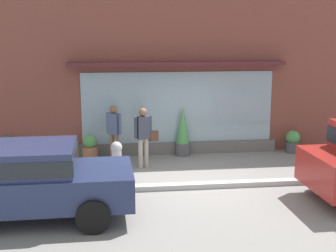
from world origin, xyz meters
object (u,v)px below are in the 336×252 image
at_px(potted_plant_by_entrance, 183,132).
at_px(potted_plant_window_center, 7,147).
at_px(fire_hydrant, 117,158).
at_px(potted_plant_trailing_edge, 293,141).
at_px(pedestrian_with_handbag, 144,133).
at_px(parked_car_navy, 24,177).
at_px(pedestrian_passerby, 114,129).
at_px(potted_plant_window_right, 90,148).

distance_m(potted_plant_by_entrance, potted_plant_window_center, 5.07).
relative_size(fire_hydrant, potted_plant_trailing_edge, 1.31).
distance_m(pedestrian_with_handbag, parked_car_navy, 4.09).
bearing_deg(potted_plant_window_center, pedestrian_passerby, -11.39).
height_order(pedestrian_with_handbag, potted_plant_by_entrance, pedestrian_with_handbag).
xyz_separation_m(potted_plant_by_entrance, potted_plant_window_center, (-5.05, 0.13, -0.33)).
bearing_deg(pedestrian_with_handbag, potted_plant_trailing_edge, -3.98).
height_order(fire_hydrant, potted_plant_by_entrance, potted_plant_by_entrance).
bearing_deg(parked_car_navy, fire_hydrant, 54.15).
distance_m(fire_hydrant, pedestrian_with_handbag, 1.08).
xyz_separation_m(pedestrian_with_handbag, potted_plant_window_right, (-1.48, 0.97, -0.59)).
relative_size(pedestrian_with_handbag, parked_car_navy, 0.40).
distance_m(pedestrian_passerby, potted_plant_window_right, 0.96).
relative_size(potted_plant_window_right, potted_plant_trailing_edge, 1.09).
xyz_separation_m(parked_car_navy, potted_plant_window_right, (1.08, 4.16, -0.48)).
bearing_deg(pedestrian_passerby, fire_hydrant, -51.26).
height_order(potted_plant_window_right, potted_plant_window_center, potted_plant_window_center).
bearing_deg(parked_car_navy, pedestrian_with_handbag, 50.46).
bearing_deg(potted_plant_window_center, potted_plant_trailing_edge, -1.36).
relative_size(fire_hydrant, pedestrian_with_handbag, 0.54).
distance_m(parked_car_navy, potted_plant_window_center, 4.64).
bearing_deg(potted_plant_window_center, pedestrian_with_handbag, -18.16).
bearing_deg(potted_plant_window_center, parked_car_navy, -74.13).
relative_size(potted_plant_window_right, potted_plant_window_center, 0.92).
height_order(fire_hydrant, pedestrian_passerby, pedestrian_passerby).
relative_size(potted_plant_trailing_edge, potted_plant_window_center, 0.84).
xyz_separation_m(pedestrian_with_handbag, potted_plant_trailing_edge, (4.60, 1.06, -0.61)).
relative_size(potted_plant_window_right, potted_plant_by_entrance, 0.50).
height_order(pedestrian_with_handbag, parked_car_navy, pedestrian_with_handbag).
bearing_deg(potted_plant_window_center, potted_plant_window_right, -7.00).
distance_m(fire_hydrant, pedestrian_passerby, 1.34).
xyz_separation_m(pedestrian_with_handbag, potted_plant_by_entrance, (1.23, 1.13, -0.24)).
bearing_deg(fire_hydrant, potted_plant_trailing_edge, 17.23).
xyz_separation_m(parked_car_navy, potted_plant_by_entrance, (3.79, 4.32, -0.14)).
height_order(parked_car_navy, potted_plant_window_center, parked_car_navy).
relative_size(parked_car_navy, potted_plant_trailing_edge, 5.97).
bearing_deg(potted_plant_window_right, potted_plant_trailing_edge, 0.82).
bearing_deg(potted_plant_trailing_edge, potted_plant_window_center, 178.64).
bearing_deg(potted_plant_by_entrance, parked_car_navy, -131.28).
bearing_deg(potted_plant_trailing_edge, pedestrian_passerby, -175.64).
bearing_deg(pedestrian_with_handbag, fire_hydrant, -157.93).
xyz_separation_m(fire_hydrant, potted_plant_by_entrance, (1.97, 1.73, 0.26)).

